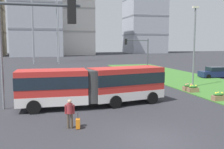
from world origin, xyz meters
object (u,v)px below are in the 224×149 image
object	(u,v)px
traffic_light_near_left	(12,63)
traffic_light_far_right	(140,51)
apartment_tower_centre	(73,0)
flower_planter_3	(193,89)
car_navy_sedan	(215,73)
rolling_suitcase	(78,124)
streetlight_median	(194,43)
pedestrian_crossing	(70,112)
flower_planter_4	(188,87)
car_grey_wagon	(40,75)
apartment_tower_eastcentre	(145,9)
streetlight_left	(1,47)
flower_planter_2	(219,96)
articulated_bus	(93,85)

from	to	relation	value
traffic_light_near_left	traffic_light_far_right	xyz separation A→B (m)	(13.95, 25.00, -0.52)
apartment_tower_centre	flower_planter_3	bearing A→B (deg)	-88.94
car_navy_sedan	rolling_suitcase	world-z (taller)	car_navy_sedan
streetlight_median	pedestrian_crossing	bearing A→B (deg)	-143.58
flower_planter_3	flower_planter_4	distance (m)	0.88
flower_planter_3	apartment_tower_centre	world-z (taller)	apartment_tower_centre
car_grey_wagon	flower_planter_3	bearing A→B (deg)	-40.87
car_navy_sedan	traffic_light_near_left	distance (m)	34.46
car_navy_sedan	apartment_tower_eastcentre	distance (m)	99.73
flower_planter_4	traffic_light_near_left	xyz separation A→B (m)	(-15.55, -14.85, 3.96)
traffic_light_near_left	flower_planter_4	bearing A→B (deg)	43.68
streetlight_left	car_navy_sedan	bearing A→B (deg)	23.35
car_navy_sedan	traffic_light_near_left	bearing A→B (deg)	-136.83
car_grey_wagon	flower_planter_3	distance (m)	19.98
apartment_tower_centre	streetlight_median	bearing A→B (deg)	-87.67
pedestrian_crossing	flower_planter_2	xyz separation A→B (m)	(13.15, 4.00, -0.58)
flower_planter_2	streetlight_median	distance (m)	8.65
flower_planter_3	streetlight_left	world-z (taller)	streetlight_left
flower_planter_3	apartment_tower_centre	bearing A→B (deg)	91.06
car_navy_sedan	rolling_suitcase	distance (m)	28.33
car_grey_wagon	apartment_tower_centre	world-z (taller)	apartment_tower_centre
articulated_bus	traffic_light_far_right	xyz separation A→B (m)	(9.15, 13.81, 2.21)
pedestrian_crossing	flower_planter_2	bearing A→B (deg)	16.90
flower_planter_3	apartment_tower_eastcentre	xyz separation A→B (m)	(35.78, 103.26, 21.67)
traffic_light_near_left	traffic_light_far_right	distance (m)	28.63
pedestrian_crossing	streetlight_median	size ratio (longest dim) A/B	0.19
rolling_suitcase	apartment_tower_centre	xyz separation A→B (m)	(11.00, 99.84, 22.75)
flower_planter_3	apartment_tower_centre	xyz separation A→B (m)	(-1.70, 91.64, 22.64)
flower_planter_2	traffic_light_near_left	xyz separation A→B (m)	(-15.55, -9.97, 3.96)
car_navy_sedan	traffic_light_near_left	xyz separation A→B (m)	(-24.99, -23.44, 3.63)
flower_planter_3	traffic_light_near_left	distance (m)	21.28
articulated_bus	flower_planter_3	size ratio (longest dim) A/B	10.88
flower_planter_2	flower_planter_4	bearing A→B (deg)	90.00
apartment_tower_centre	traffic_light_near_left	bearing A→B (deg)	-97.47
traffic_light_far_right	streetlight_median	size ratio (longest dim) A/B	0.62
apartment_tower_centre	apartment_tower_eastcentre	distance (m)	39.25
car_grey_wagon	apartment_tower_eastcentre	size ratio (longest dim) A/B	0.10
car_navy_sedan	flower_planter_4	distance (m)	12.77
car_navy_sedan	apartment_tower_centre	distance (m)	85.87
traffic_light_near_left	streetlight_median	bearing A→B (deg)	44.39
car_navy_sedan	flower_planter_3	size ratio (longest dim) A/B	4.09
flower_planter_3	streetlight_median	size ratio (longest dim) A/B	0.12
flower_planter_2	flower_planter_4	world-z (taller)	same
pedestrian_crossing	traffic_light_near_left	size ratio (longest dim) A/B	0.27
streetlight_left	apartment_tower_eastcentre	bearing A→B (deg)	63.17
car_grey_wagon	pedestrian_crossing	bearing A→B (deg)	-84.70
pedestrian_crossing	streetlight_left	bearing A→B (deg)	127.26
car_navy_sedan	flower_planter_3	distance (m)	13.37
pedestrian_crossing	rolling_suitcase	size ratio (longest dim) A/B	1.79
car_navy_sedan	flower_planter_4	xyz separation A→B (m)	(-9.44, -8.59, -0.33)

